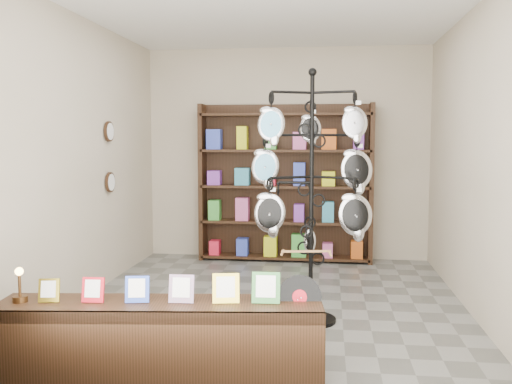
% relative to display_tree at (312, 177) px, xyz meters
% --- Properties ---
extents(ground, '(5.00, 5.00, 0.00)m').
position_rel_display_tree_xyz_m(ground, '(-0.45, 0.41, -1.36)').
color(ground, slate).
rests_on(ground, ground).
extents(room_envelope, '(5.00, 5.00, 5.00)m').
position_rel_display_tree_xyz_m(room_envelope, '(-0.45, 0.41, 0.49)').
color(room_envelope, '#C0B09B').
rests_on(room_envelope, ground).
extents(display_tree, '(1.20, 1.06, 2.35)m').
position_rel_display_tree_xyz_m(display_tree, '(0.00, 0.00, 0.00)').
color(display_tree, black).
rests_on(display_tree, ground).
extents(front_shelf, '(2.33, 0.72, 0.81)m').
position_rel_display_tree_xyz_m(front_shelf, '(-1.01, -1.45, -1.07)').
color(front_shelf, black).
rests_on(front_shelf, ground).
extents(back_shelving, '(2.42, 0.36, 2.20)m').
position_rel_display_tree_xyz_m(back_shelving, '(-0.45, 2.71, -0.33)').
color(back_shelving, black).
rests_on(back_shelving, ground).
extents(wall_clocks, '(0.03, 0.24, 0.84)m').
position_rel_display_tree_xyz_m(wall_clocks, '(-2.42, 1.21, 0.14)').
color(wall_clocks, black).
rests_on(wall_clocks, ground).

